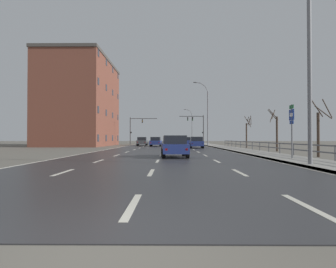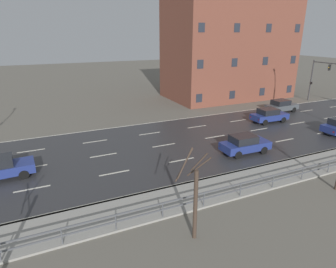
{
  "view_description": "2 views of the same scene",
  "coord_description": "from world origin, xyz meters",
  "px_view_note": "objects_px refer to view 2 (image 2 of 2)",
  "views": [
    {
      "loc": [
        0.77,
        -3.58,
        1.39
      ],
      "look_at": [
        0.13,
        66.14,
        2.42
      ],
      "focal_mm": 29.6,
      "sensor_mm": 36.0,
      "label": 1
    },
    {
      "loc": [
        22.17,
        19.32,
        9.54
      ],
      "look_at": [
        0.0,
        29.41,
        1.03
      ],
      "focal_mm": 31.17,
      "sensor_mm": 36.0,
      "label": 2
    }
  ],
  "objects_px": {
    "car_far_left": "(281,106)",
    "brick_building": "(229,45)",
    "car_near_right": "(269,115)",
    "car_distant": "(1,168)",
    "car_mid_centre": "(245,144)",
    "traffic_signal_left": "(319,75)"
  },
  "relations": [
    {
      "from": "car_near_right",
      "to": "car_distant",
      "type": "bearing_deg",
      "value": -81.98
    },
    {
      "from": "car_mid_centre",
      "to": "car_distant",
      "type": "xyz_separation_m",
      "value": [
        -3.28,
        -18.06,
        0.0
      ]
    },
    {
      "from": "car_near_right",
      "to": "brick_building",
      "type": "relative_size",
      "value": 0.22
    },
    {
      "from": "car_far_left",
      "to": "brick_building",
      "type": "bearing_deg",
      "value": -177.64
    },
    {
      "from": "car_far_left",
      "to": "brick_building",
      "type": "height_order",
      "value": "brick_building"
    },
    {
      "from": "car_near_right",
      "to": "brick_building",
      "type": "distance_m",
      "value": 15.91
    },
    {
      "from": "traffic_signal_left",
      "to": "car_near_right",
      "type": "xyz_separation_m",
      "value": [
        5.07,
        -13.24,
        -3.12
      ]
    },
    {
      "from": "traffic_signal_left",
      "to": "car_far_left",
      "type": "height_order",
      "value": "traffic_signal_left"
    },
    {
      "from": "car_far_left",
      "to": "car_distant",
      "type": "distance_m",
      "value": 31.23
    },
    {
      "from": "car_near_right",
      "to": "brick_building",
      "type": "xyz_separation_m",
      "value": [
        -13.77,
        3.88,
        6.98
      ]
    },
    {
      "from": "traffic_signal_left",
      "to": "car_mid_centre",
      "type": "xyz_separation_m",
      "value": [
        11.09,
        -21.4,
        -3.12
      ]
    },
    {
      "from": "car_mid_centre",
      "to": "brick_building",
      "type": "height_order",
      "value": "brick_building"
    },
    {
      "from": "car_distant",
      "to": "traffic_signal_left",
      "type": "bearing_deg",
      "value": 98.01
    },
    {
      "from": "car_mid_centre",
      "to": "car_far_left",
      "type": "relative_size",
      "value": 1.0
    },
    {
      "from": "car_distant",
      "to": "car_near_right",
      "type": "relative_size",
      "value": 1.01
    },
    {
      "from": "car_distant",
      "to": "car_near_right",
      "type": "height_order",
      "value": "same"
    },
    {
      "from": "car_mid_centre",
      "to": "brick_building",
      "type": "distance_m",
      "value": 24.18
    },
    {
      "from": "car_mid_centre",
      "to": "car_far_left",
      "type": "xyz_separation_m",
      "value": [
        -8.77,
        12.69,
        0.0
      ]
    },
    {
      "from": "traffic_signal_left",
      "to": "car_near_right",
      "type": "height_order",
      "value": "traffic_signal_left"
    },
    {
      "from": "car_distant",
      "to": "car_far_left",
      "type": "bearing_deg",
      "value": 96.94
    },
    {
      "from": "traffic_signal_left",
      "to": "brick_building",
      "type": "distance_m",
      "value": 13.35
    },
    {
      "from": "car_mid_centre",
      "to": "car_far_left",
      "type": "distance_m",
      "value": 15.43
    }
  ]
}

